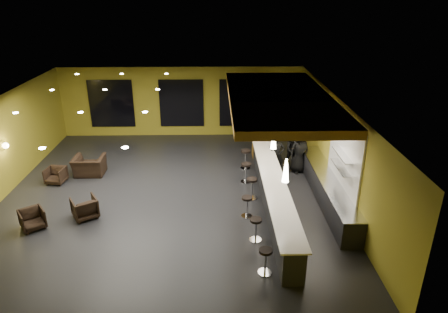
{
  "coord_description": "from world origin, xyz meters",
  "views": [
    {
      "loc": [
        1.7,
        -13.04,
        7.05
      ],
      "look_at": [
        2.0,
        0.5,
        1.3
      ],
      "focal_mm": 32.0,
      "sensor_mm": 36.0,
      "label": 1
    }
  ],
  "objects_px": {
    "armchair_d": "(89,166)",
    "bar_stool_5": "(246,157)",
    "armchair_a": "(32,219)",
    "bar_stool_4": "(246,170)",
    "armchair_c": "(56,175)",
    "pendant_2": "(265,117)",
    "staff_b": "(293,150)",
    "bar_stool_2": "(247,204)",
    "bar_counter": "(273,195)",
    "bar_stool_1": "(256,227)",
    "staff_c": "(299,151)",
    "bar_stool_0": "(265,258)",
    "pendant_0": "(286,170)",
    "pendant_1": "(274,139)",
    "column": "(260,119)",
    "armchair_b": "(85,208)",
    "staff_a": "(277,155)",
    "prep_counter": "(327,189)",
    "bar_stool_3": "(252,186)"
  },
  "relations": [
    {
      "from": "armchair_c",
      "to": "armchair_d",
      "type": "distance_m",
      "value": 1.32
    },
    {
      "from": "armchair_d",
      "to": "bar_stool_1",
      "type": "relative_size",
      "value": 1.63
    },
    {
      "from": "staff_a",
      "to": "bar_stool_4",
      "type": "relative_size",
      "value": 2.15
    },
    {
      "from": "bar_stool_0",
      "to": "pendant_2",
      "type": "bearing_deg",
      "value": 84.1
    },
    {
      "from": "pendant_1",
      "to": "bar_stool_0",
      "type": "relative_size",
      "value": 0.94
    },
    {
      "from": "staff_c",
      "to": "bar_stool_0",
      "type": "xyz_separation_m",
      "value": [
        -2.12,
        -6.35,
        -0.43
      ]
    },
    {
      "from": "bar_stool_3",
      "to": "prep_counter",
      "type": "bearing_deg",
      "value": -3.24
    },
    {
      "from": "staff_a",
      "to": "bar_stool_4",
      "type": "distance_m",
      "value": 1.49
    },
    {
      "from": "column",
      "to": "pendant_2",
      "type": "bearing_deg",
      "value": -90.0
    },
    {
      "from": "armchair_c",
      "to": "pendant_2",
      "type": "bearing_deg",
      "value": 14.5
    },
    {
      "from": "pendant_0",
      "to": "staff_b",
      "type": "bearing_deg",
      "value": 76.49
    },
    {
      "from": "pendant_2",
      "to": "bar_stool_0",
      "type": "distance_m",
      "value": 6.75
    },
    {
      "from": "column",
      "to": "bar_stool_1",
      "type": "bearing_deg",
      "value": -96.79
    },
    {
      "from": "pendant_2",
      "to": "staff_a",
      "type": "relative_size",
      "value": 0.41
    },
    {
      "from": "bar_stool_2",
      "to": "armchair_c",
      "type": "bearing_deg",
      "value": 159.89
    },
    {
      "from": "pendant_1",
      "to": "staff_b",
      "type": "distance_m",
      "value": 3.6
    },
    {
      "from": "armchair_a",
      "to": "bar_stool_4",
      "type": "relative_size",
      "value": 0.89
    },
    {
      "from": "prep_counter",
      "to": "armchair_c",
      "type": "bearing_deg",
      "value": 171.2
    },
    {
      "from": "staff_c",
      "to": "bar_stool_0",
      "type": "bearing_deg",
      "value": -128.27
    },
    {
      "from": "column",
      "to": "pendant_0",
      "type": "relative_size",
      "value": 5.0
    },
    {
      "from": "pendant_1",
      "to": "armchair_d",
      "type": "relative_size",
      "value": 0.58
    },
    {
      "from": "pendant_0",
      "to": "staff_b",
      "type": "xyz_separation_m",
      "value": [
        1.31,
        5.45,
        -1.6
      ]
    },
    {
      "from": "pendant_1",
      "to": "bar_stool_1",
      "type": "relative_size",
      "value": 0.95
    },
    {
      "from": "pendant_2",
      "to": "armchair_d",
      "type": "xyz_separation_m",
      "value": [
        -7.09,
        -0.2,
        -1.96
      ]
    },
    {
      "from": "armchair_d",
      "to": "bar_stool_5",
      "type": "relative_size",
      "value": 1.45
    },
    {
      "from": "bar_counter",
      "to": "staff_c",
      "type": "xyz_separation_m",
      "value": [
        1.45,
        2.9,
        0.41
      ]
    },
    {
      "from": "pendant_2",
      "to": "bar_stool_0",
      "type": "bearing_deg",
      "value": -95.9
    },
    {
      "from": "staff_a",
      "to": "bar_stool_5",
      "type": "bearing_deg",
      "value": 150.66
    },
    {
      "from": "staff_a",
      "to": "armchair_a",
      "type": "height_order",
      "value": "staff_a"
    },
    {
      "from": "pendant_1",
      "to": "armchair_d",
      "type": "bearing_deg",
      "value": 162.05
    },
    {
      "from": "armchair_a",
      "to": "bar_stool_4",
      "type": "height_order",
      "value": "bar_stool_4"
    },
    {
      "from": "column",
      "to": "bar_stool_0",
      "type": "xyz_separation_m",
      "value": [
        -0.67,
        -8.05,
        -1.27
      ]
    },
    {
      "from": "prep_counter",
      "to": "staff_c",
      "type": "bearing_deg",
      "value": 102.88
    },
    {
      "from": "armchair_b",
      "to": "bar_stool_1",
      "type": "relative_size",
      "value": 1.05
    },
    {
      "from": "pendant_1",
      "to": "staff_a",
      "type": "xyz_separation_m",
      "value": [
        0.5,
        2.16,
        -1.5
      ]
    },
    {
      "from": "bar_stool_0",
      "to": "staff_c",
      "type": "bearing_deg",
      "value": 71.55
    },
    {
      "from": "column",
      "to": "staff_a",
      "type": "xyz_separation_m",
      "value": [
        0.5,
        -1.94,
        -0.9
      ]
    },
    {
      "from": "armchair_a",
      "to": "staff_b",
      "type": "bearing_deg",
      "value": -9.39
    },
    {
      "from": "bar_counter",
      "to": "armchair_a",
      "type": "relative_size",
      "value": 11.25
    },
    {
      "from": "column",
      "to": "armchair_b",
      "type": "relative_size",
      "value": 4.5
    },
    {
      "from": "bar_counter",
      "to": "bar_stool_1",
      "type": "relative_size",
      "value": 10.85
    },
    {
      "from": "staff_c",
      "to": "bar_stool_3",
      "type": "xyz_separation_m",
      "value": [
        -2.13,
        -2.25,
        -0.4
      ]
    },
    {
      "from": "pendant_0",
      "to": "armchair_d",
      "type": "height_order",
      "value": "pendant_0"
    },
    {
      "from": "bar_stool_1",
      "to": "staff_a",
      "type": "bearing_deg",
      "value": 74.45
    },
    {
      "from": "bar_stool_2",
      "to": "bar_stool_5",
      "type": "xyz_separation_m",
      "value": [
        0.23,
        3.84,
        0.06
      ]
    },
    {
      "from": "pendant_2",
      "to": "bar_counter",
      "type": "bearing_deg",
      "value": -90.0
    },
    {
      "from": "pendant_0",
      "to": "bar_stool_0",
      "type": "xyz_separation_m",
      "value": [
        -0.67,
        -1.45,
        -1.87
      ]
    },
    {
      "from": "armchair_d",
      "to": "bar_stool_5",
      "type": "distance_m",
      "value": 6.4
    },
    {
      "from": "armchair_a",
      "to": "pendant_1",
      "type": "bearing_deg",
      "value": -24.35
    },
    {
      "from": "column",
      "to": "bar_stool_1",
      "type": "height_order",
      "value": "column"
    }
  ]
}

